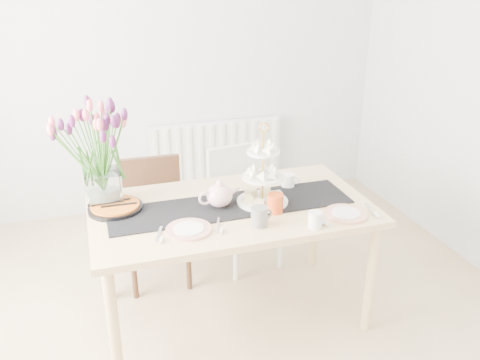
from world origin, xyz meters
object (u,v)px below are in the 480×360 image
object	(u,v)px
chair_brown	(154,211)
cake_stand	(263,184)
mug_grey	(259,216)
plate_left	(189,229)
plate_right	(346,214)
radiator	(216,154)
tulip_vase	(98,138)
mug_orange	(275,203)
chair_white	(242,197)
cream_jug	(288,181)
tart_tin	(115,207)
dining_table	(231,218)
mug_white	(315,220)
teapot	(220,196)

from	to	relation	value
chair_brown	cake_stand	bearing A→B (deg)	-47.13
mug_grey	plate_left	distance (m)	0.38
plate_right	radiator	bearing A→B (deg)	96.52
tulip_vase	mug_grey	world-z (taller)	tulip_vase
radiator	mug_orange	size ratio (longest dim) A/B	11.13
chair_white	mug_grey	bearing A→B (deg)	-111.72
cream_jug	plate_left	xyz separation A→B (m)	(-0.71, -0.37, -0.04)
plate_right	cream_jug	bearing A→B (deg)	109.44
chair_white	tart_tin	size ratio (longest dim) A/B	2.77
dining_table	chair_white	bearing A→B (deg)	67.49
chair_brown	chair_white	world-z (taller)	chair_white
chair_brown	cake_stand	xyz separation A→B (m)	(0.56, -0.62, 0.39)
radiator	mug_white	world-z (taller)	mug_white
cake_stand	plate_right	world-z (taller)	cake_stand
chair_brown	tulip_vase	xyz separation A→B (m)	(-0.32, -0.35, 0.66)
tulip_vase	cake_stand	bearing A→B (deg)	-17.35
chair_brown	teapot	size ratio (longest dim) A/B	3.52
chair_brown	mug_orange	world-z (taller)	mug_orange
chair_brown	cake_stand	distance (m)	0.92
dining_table	cake_stand	distance (m)	0.27
radiator	tart_tin	bearing A→B (deg)	-123.02
cream_jug	plate_right	world-z (taller)	cream_jug
mug_grey	mug_orange	distance (m)	0.19
chair_white	chair_brown	bearing A→B (deg)	172.85
chair_white	tulip_vase	distance (m)	1.22
chair_white	mug_grey	world-z (taller)	mug_grey
mug_grey	teapot	bearing A→B (deg)	104.78
plate_right	dining_table	bearing A→B (deg)	152.94
mug_orange	tart_tin	bearing A→B (deg)	119.72
chair_white	plate_right	bearing A→B (deg)	-81.36
radiator	teapot	world-z (taller)	teapot
chair_brown	cream_jug	distance (m)	0.96
dining_table	plate_left	world-z (taller)	plate_left
chair_brown	tulip_vase	world-z (taller)	tulip_vase
chair_white	mug_orange	world-z (taller)	mug_orange
chair_brown	teapot	xyz separation A→B (m)	(0.31, -0.60, 0.34)
radiator	tart_tin	xyz separation A→B (m)	(-0.99, -1.53, 0.32)
cake_stand	dining_table	bearing A→B (deg)	174.29
cake_stand	mug_grey	distance (m)	0.28
cream_jug	mug_white	distance (m)	0.54
dining_table	chair_brown	distance (m)	0.74
cream_jug	mug_orange	bearing A→B (deg)	-100.05
teapot	mug_white	bearing A→B (deg)	-49.04
chair_brown	plate_left	xyz separation A→B (m)	(0.08, -0.82, 0.27)
radiator	plate_right	size ratio (longest dim) A/B	4.99
chair_white	teapot	world-z (taller)	teapot
dining_table	cake_stand	size ratio (longest dim) A/B	3.66
cream_jug	chair_brown	bearing A→B (deg)	174.25
plate_right	chair_brown	bearing A→B (deg)	136.62
cake_stand	tart_tin	size ratio (longest dim) A/B	1.43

